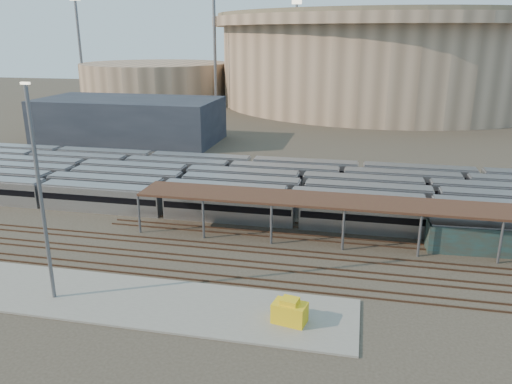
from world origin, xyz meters
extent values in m
plane|color=#383026|center=(0.00, 0.00, 0.00)|extent=(420.00, 420.00, 0.00)
cube|color=gray|center=(-5.00, -15.00, 0.10)|extent=(50.00, 9.00, 0.20)
cube|color=#B7B8BD|center=(-7.39, 8.00, 1.80)|extent=(112.00, 2.90, 3.60)
cube|color=#B7B8BD|center=(-9.15, 12.20, 1.80)|extent=(112.00, 2.90, 3.60)
cube|color=#B7B8BD|center=(-7.72, 16.40, 1.80)|extent=(112.00, 2.90, 3.60)
cube|color=#B7B8BD|center=(-8.49, 20.60, 1.80)|extent=(112.00, 2.90, 3.60)
cube|color=#B7B8BD|center=(-2.45, 24.80, 1.80)|extent=(112.00, 2.90, 3.60)
cube|color=#B7B8BD|center=(0.52, 29.00, 1.80)|extent=(112.00, 2.90, 3.60)
cylinder|color=slate|center=(-8.00, 1.30, 2.50)|extent=(0.30, 0.30, 5.00)
cylinder|color=slate|center=(-8.00, 6.70, 2.50)|extent=(0.30, 0.30, 5.00)
cylinder|color=slate|center=(0.57, 1.30, 2.50)|extent=(0.30, 0.30, 5.00)
cylinder|color=slate|center=(0.57, 6.70, 2.50)|extent=(0.30, 0.30, 5.00)
cylinder|color=slate|center=(9.14, 1.30, 2.50)|extent=(0.30, 0.30, 5.00)
cylinder|color=slate|center=(9.14, 6.70, 2.50)|extent=(0.30, 0.30, 5.00)
cylinder|color=slate|center=(17.71, 1.30, 2.50)|extent=(0.30, 0.30, 5.00)
cylinder|color=slate|center=(17.71, 6.70, 2.50)|extent=(0.30, 0.30, 5.00)
cylinder|color=slate|center=(26.29, 1.30, 2.50)|extent=(0.30, 0.30, 5.00)
cylinder|color=slate|center=(26.29, 6.70, 2.50)|extent=(0.30, 0.30, 5.00)
cylinder|color=slate|center=(34.86, 1.30, 2.50)|extent=(0.30, 0.30, 5.00)
cylinder|color=slate|center=(34.86, 6.70, 2.50)|extent=(0.30, 0.30, 5.00)
cube|color=#3B1D18|center=(22.00, 4.00, 5.15)|extent=(60.00, 6.00, 0.30)
cube|color=#4C3323|center=(0.00, -1.75, 0.09)|extent=(170.00, 0.12, 0.18)
cube|color=#4C3323|center=(0.00, -0.25, 0.09)|extent=(170.00, 0.12, 0.18)
cube|color=#4C3323|center=(0.00, -5.75, 0.09)|extent=(170.00, 0.12, 0.18)
cube|color=#4C3323|center=(0.00, -4.25, 0.09)|extent=(170.00, 0.12, 0.18)
cube|color=#4C3323|center=(0.00, -9.75, 0.09)|extent=(170.00, 0.12, 0.18)
cube|color=#4C3323|center=(0.00, -8.25, 0.09)|extent=(170.00, 0.12, 0.18)
cylinder|color=tan|center=(25.00, 140.00, 14.00)|extent=(116.00, 116.00, 28.00)
cylinder|color=tan|center=(25.00, 140.00, 29.50)|extent=(124.00, 124.00, 3.00)
cylinder|color=#675E49|center=(25.00, 140.00, 31.75)|extent=(120.00, 120.00, 1.50)
cylinder|color=tan|center=(-60.00, 130.00, 7.00)|extent=(56.00, 56.00, 14.00)
cube|color=#1E232D|center=(-35.00, 55.00, 5.00)|extent=(42.00, 20.00, 10.00)
cylinder|color=slate|center=(-30.00, 110.00, 18.00)|extent=(1.00, 1.00, 36.00)
cylinder|color=slate|center=(-85.00, 120.00, 18.00)|extent=(1.00, 1.00, 36.00)
cylinder|color=slate|center=(-10.00, 160.00, 18.00)|extent=(1.00, 1.00, 36.00)
cube|color=#FFF2CC|center=(-10.00, 160.00, 37.20)|extent=(4.00, 0.60, 2.40)
cube|color=#1C4547|center=(34.65, 4.00, 1.69)|extent=(14.59, 3.45, 3.38)
cylinder|color=slate|center=(-8.90, -16.15, 10.27)|extent=(0.36, 0.36, 20.15)
cube|color=#FFF2CC|center=(-8.90, -16.15, 20.45)|extent=(0.81, 0.34, 0.20)
cube|color=yellow|center=(13.94, -15.72, 1.11)|extent=(3.22, 2.36, 1.83)
camera|label=1|loc=(19.14, -53.90, 24.38)|focal=35.00mm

